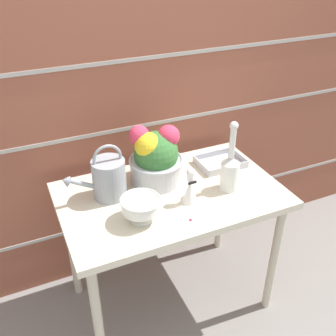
# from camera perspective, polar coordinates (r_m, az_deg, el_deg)

# --- Properties ---
(ground_plane) EXTENTS (12.00, 12.00, 0.00)m
(ground_plane) POSITION_cam_1_polar(r_m,az_deg,el_deg) (2.40, 0.34, -18.22)
(ground_plane) COLOR gray
(brick_wall) EXTENTS (3.60, 0.08, 2.20)m
(brick_wall) POSITION_cam_1_polar(r_m,az_deg,el_deg) (2.09, -4.66, 10.99)
(brick_wall) COLOR brown
(brick_wall) RESTS_ON ground_plane
(patio_table) EXTENTS (1.06, 0.65, 0.74)m
(patio_table) POSITION_cam_1_polar(r_m,az_deg,el_deg) (1.94, 0.40, -5.60)
(patio_table) COLOR beige
(patio_table) RESTS_ON ground_plane
(watering_can) EXTENTS (0.30, 0.16, 0.27)m
(watering_can) POSITION_cam_1_polar(r_m,az_deg,el_deg) (1.83, -8.67, -1.42)
(watering_can) COLOR #93999E
(watering_can) RESTS_ON patio_table
(crystal_pedestal_bowl) EXTENTS (0.18, 0.18, 0.11)m
(crystal_pedestal_bowl) POSITION_cam_1_polar(r_m,az_deg,el_deg) (1.69, -4.00, -5.46)
(crystal_pedestal_bowl) COLOR silver
(crystal_pedestal_bowl) RESTS_ON patio_table
(flower_planter) EXTENTS (0.27, 0.27, 0.30)m
(flower_planter) POSITION_cam_1_polar(r_m,az_deg,el_deg) (1.91, -1.84, 1.58)
(flower_planter) COLOR #BCBCC1
(flower_planter) RESTS_ON patio_table
(glass_decanter) EXTENTS (0.09, 0.09, 0.36)m
(glass_decanter) POSITION_cam_1_polar(r_m,az_deg,el_deg) (1.88, 8.97, -0.17)
(glass_decanter) COLOR silver
(glass_decanter) RESTS_ON patio_table
(figurine_vase) EXTENTS (0.07, 0.07, 0.18)m
(figurine_vase) POSITION_cam_1_polar(r_m,az_deg,el_deg) (1.79, 3.24, -3.00)
(figurine_vase) COLOR white
(figurine_vase) RESTS_ON patio_table
(wire_tray) EXTENTS (0.25, 0.18, 0.04)m
(wire_tray) POSITION_cam_1_polar(r_m,az_deg,el_deg) (2.12, 7.61, 0.74)
(wire_tray) COLOR #B7B7BC
(wire_tray) RESTS_ON patio_table
(fallen_petal) EXTENTS (0.01, 0.01, 0.01)m
(fallen_petal) POSITION_cam_1_polar(r_m,az_deg,el_deg) (1.72, 3.31, -7.50)
(fallen_petal) COLOR #E03856
(fallen_petal) RESTS_ON patio_table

